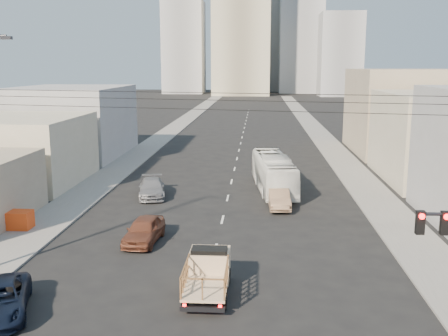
# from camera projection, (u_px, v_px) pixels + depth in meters

# --- Properties ---
(ground) EXTENTS (420.00, 420.00, 0.00)m
(ground) POSITION_uv_depth(u_px,v_px,m) (200.00, 314.00, 22.34)
(ground) COLOR black
(ground) RESTS_ON ground
(sidewalk_left) EXTENTS (3.50, 180.00, 0.12)m
(sidewalk_left) POSITION_uv_depth(u_px,v_px,m) (178.00, 126.00, 91.62)
(sidewalk_left) COLOR slate
(sidewalk_left) RESTS_ON ground
(sidewalk_right) EXTENTS (3.50, 180.00, 0.12)m
(sidewalk_right) POSITION_uv_depth(u_px,v_px,m) (313.00, 127.00, 90.10)
(sidewalk_right) COLOR slate
(sidewalk_right) RESTS_ON ground
(lane_dashes) EXTENTS (0.15, 104.00, 0.01)m
(lane_dashes) POSITION_uv_depth(u_px,v_px,m) (241.00, 140.00, 74.23)
(lane_dashes) COLOR silver
(lane_dashes) RESTS_ON ground
(flatbed_pickup) EXTENTS (1.95, 4.41, 1.90)m
(flatbed_pickup) POSITION_uv_depth(u_px,v_px,m) (208.00, 271.00, 24.17)
(flatbed_pickup) COLOR #D6B58F
(flatbed_pickup) RESTS_ON ground
(city_bus) EXTENTS (3.75, 11.13, 3.04)m
(city_bus) POSITION_uv_depth(u_px,v_px,m) (273.00, 173.00, 44.26)
(city_bus) COLOR white
(city_bus) RESTS_ON ground
(sedan_brown) EXTENTS (2.12, 4.57, 1.52)m
(sedan_brown) POSITION_uv_depth(u_px,v_px,m) (144.00, 230.00, 31.27)
(sedan_brown) COLOR brown
(sedan_brown) RESTS_ON ground
(sedan_tan) EXTENTS (1.72, 4.39, 1.42)m
(sedan_tan) POSITION_uv_depth(u_px,v_px,m) (279.00, 199.00, 38.88)
(sedan_tan) COLOR #906F54
(sedan_tan) RESTS_ON ground
(sedan_grey) EXTENTS (2.93, 5.25, 1.44)m
(sedan_grey) POSITION_uv_depth(u_px,v_px,m) (152.00, 188.00, 42.16)
(sedan_grey) COLOR gray
(sedan_grey) RESTS_ON ground
(overhead_wires) EXTENTS (23.01, 5.02, 0.72)m
(overhead_wires) POSITION_uv_depth(u_px,v_px,m) (202.00, 101.00, 22.08)
(overhead_wires) COLOR black
(overhead_wires) RESTS_ON ground
(crate_stack) EXTENTS (1.80, 1.20, 1.14)m
(crate_stack) POSITION_uv_depth(u_px,v_px,m) (17.00, 220.00, 33.60)
(crate_stack) COLOR #EC4716
(crate_stack) RESTS_ON sidewalk_left
(bldg_right_mid) EXTENTS (11.00, 14.00, 8.00)m
(bldg_right_mid) POSITION_uv_depth(u_px,v_px,m) (446.00, 137.00, 47.72)
(bldg_right_mid) COLOR #BBB296
(bldg_right_mid) RESTS_ON ground
(bldg_right_far) EXTENTS (12.00, 16.00, 10.00)m
(bldg_right_far) POSITION_uv_depth(u_px,v_px,m) (405.00, 111.00, 63.16)
(bldg_right_far) COLOR tan
(bldg_right_far) RESTS_ON ground
(bldg_left_mid) EXTENTS (11.00, 12.00, 6.00)m
(bldg_left_mid) POSITION_uv_depth(u_px,v_px,m) (17.00, 150.00, 46.49)
(bldg_left_mid) COLOR #BBB296
(bldg_left_mid) RESTS_ON ground
(bldg_left_far) EXTENTS (12.00, 16.00, 8.00)m
(bldg_left_far) POSITION_uv_depth(u_px,v_px,m) (71.00, 122.00, 61.01)
(bldg_left_far) COLOR #959598
(bldg_left_far) RESTS_ON ground
(high_rise_tower) EXTENTS (20.00, 20.00, 60.00)m
(high_rise_tower) POSITION_uv_depth(u_px,v_px,m) (242.00, 9.00, 183.27)
(high_rise_tower) COLOR gray
(high_rise_tower) RESTS_ON ground
(midrise_ne) EXTENTS (16.00, 16.00, 40.00)m
(midrise_ne) POSITION_uv_depth(u_px,v_px,m) (301.00, 40.00, 198.46)
(midrise_ne) COLOR gray
(midrise_ne) RESTS_ON ground
(midrise_nw) EXTENTS (15.00, 15.00, 34.00)m
(midrise_nw) POSITION_uv_depth(u_px,v_px,m) (184.00, 48.00, 196.99)
(midrise_nw) COLOR gray
(midrise_nw) RESTS_ON ground
(midrise_back) EXTENTS (18.00, 18.00, 44.00)m
(midrise_back) POSITION_uv_depth(u_px,v_px,m) (268.00, 37.00, 213.53)
(midrise_back) COLOR #959598
(midrise_back) RESTS_ON ground
(midrise_east) EXTENTS (14.00, 14.00, 28.00)m
(midrise_east) POSITION_uv_depth(u_px,v_px,m) (340.00, 55.00, 179.25)
(midrise_east) COLOR gray
(midrise_east) RESTS_ON ground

